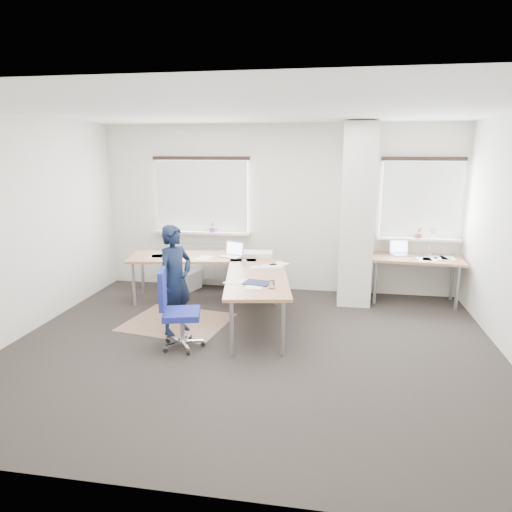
% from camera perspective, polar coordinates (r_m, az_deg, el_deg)
% --- Properties ---
extents(ground, '(6.00, 6.00, 0.00)m').
position_cam_1_polar(ground, '(5.73, -0.63, -11.33)').
color(ground, black).
rests_on(ground, ground).
extents(room_shell, '(6.04, 5.04, 2.82)m').
position_cam_1_polar(room_shell, '(5.67, 1.97, 6.78)').
color(room_shell, silver).
rests_on(room_shell, ground).
extents(floor_mat, '(1.54, 1.36, 0.01)m').
position_cam_1_polar(floor_mat, '(6.60, -9.79, -8.13)').
color(floor_mat, '#8C654C').
rests_on(floor_mat, ground).
extents(white_crate, '(0.62, 0.53, 0.32)m').
position_cam_1_polar(white_crate, '(8.12, -9.07, -2.89)').
color(white_crate, white).
rests_on(white_crate, ground).
extents(desk_main, '(2.82, 2.63, 0.96)m').
position_cam_1_polar(desk_main, '(6.71, -3.74, -1.41)').
color(desk_main, '#996241').
rests_on(desk_main, ground).
extents(desk_side, '(1.45, 0.81, 1.22)m').
position_cam_1_polar(desk_side, '(7.60, 19.35, -0.47)').
color(desk_side, '#996241').
rests_on(desk_side, ground).
extents(task_chair, '(0.55, 0.54, 0.99)m').
position_cam_1_polar(task_chair, '(5.70, -9.60, -8.66)').
color(task_chair, navy).
rests_on(task_chair, ground).
extents(person, '(0.56, 0.63, 1.44)m').
position_cam_1_polar(person, '(6.03, -10.03, -2.96)').
color(person, black).
rests_on(person, ground).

